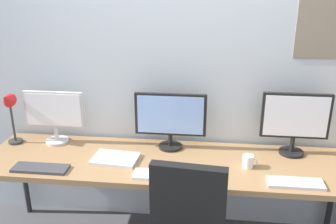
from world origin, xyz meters
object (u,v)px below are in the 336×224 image
(monitor_center, at_px, (170,118))
(keyboard_center, at_px, (163,175))
(monitor_left, at_px, (54,114))
(laptop_closed, at_px, (115,159))
(desk, at_px, (167,166))
(monitor_right, at_px, (295,120))
(desk_lamp, at_px, (9,108))
(keyboard_right, at_px, (295,183))
(keyboard_left, at_px, (41,168))
(coffee_mug, at_px, (248,161))
(computer_mouse, at_px, (217,174))

(monitor_center, height_order, keyboard_center, monitor_center)
(monitor_left, relative_size, laptop_closed, 1.46)
(desk, distance_m, monitor_left, 0.97)
(keyboard_center, bearing_deg, monitor_right, 26.17)
(desk_lamp, bearing_deg, monitor_left, 12.68)
(desk_lamp, bearing_deg, keyboard_right, -10.16)
(keyboard_left, distance_m, laptop_closed, 0.51)
(desk, distance_m, coffee_mug, 0.57)
(keyboard_center, bearing_deg, laptop_closed, 152.66)
(monitor_right, bearing_deg, monitor_center, 180.00)
(desk_lamp, relative_size, laptop_closed, 1.39)
(coffee_mug, bearing_deg, computer_mouse, -146.05)
(desk_lamp, distance_m, laptop_closed, 0.92)
(monitor_center, distance_m, coffee_mug, 0.65)
(monitor_center, bearing_deg, keyboard_center, -90.00)
(coffee_mug, bearing_deg, monitor_center, 156.23)
(desk, distance_m, computer_mouse, 0.40)
(desk, relative_size, monitor_center, 4.96)
(keyboard_right, xyz_separation_m, computer_mouse, (-0.49, 0.05, 0.01))
(desk, distance_m, monitor_center, 0.36)
(computer_mouse, bearing_deg, monitor_center, 131.73)
(monitor_left, xyz_separation_m, computer_mouse, (1.25, -0.39, -0.22))
(keyboard_right, bearing_deg, desk_lamp, 169.84)
(laptop_closed, bearing_deg, computer_mouse, -5.81)
(keyboard_left, xyz_separation_m, computer_mouse, (1.19, 0.05, 0.01))
(monitor_center, distance_m, monitor_right, 0.90)
(keyboard_left, xyz_separation_m, keyboard_right, (1.68, 0.00, 0.00))
(computer_mouse, bearing_deg, desk_lamp, 168.52)
(monitor_right, relative_size, desk_lamp, 1.09)
(keyboard_right, bearing_deg, keyboard_left, 180.00)
(desk, distance_m, keyboard_center, 0.24)
(computer_mouse, distance_m, laptop_closed, 0.73)
(monitor_right, distance_m, computer_mouse, 0.72)
(keyboard_center, bearing_deg, monitor_left, 153.83)
(keyboard_left, bearing_deg, desk_lamp, 135.98)
(monitor_left, bearing_deg, keyboard_left, -82.27)
(laptop_closed, bearing_deg, coffee_mug, 5.46)
(computer_mouse, bearing_deg, keyboard_right, -5.85)
(monitor_center, bearing_deg, keyboard_left, -152.23)
(monitor_left, height_order, coffee_mug, monitor_left)
(keyboard_right, distance_m, laptop_closed, 1.22)
(keyboard_right, bearing_deg, coffee_mug, 144.93)
(desk, relative_size, keyboard_left, 6.99)
(monitor_left, relative_size, computer_mouse, 4.87)
(keyboard_right, bearing_deg, monitor_right, 82.27)
(keyboard_left, distance_m, keyboard_center, 0.84)
(keyboard_right, xyz_separation_m, laptop_closed, (-1.21, 0.19, 0.00))
(desk_lamp, bearing_deg, computer_mouse, -11.48)
(desk_lamp, distance_m, coffee_mug, 1.81)
(monitor_center, bearing_deg, monitor_left, -179.99)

